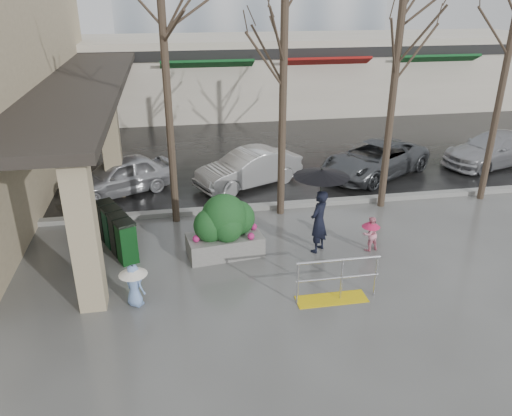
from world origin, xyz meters
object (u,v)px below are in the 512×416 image
object	(u,v)px
woman	(320,200)
car_b	(249,168)
child_blue	(134,281)
planter	(225,226)
child_pink	(370,232)
car_c	(375,159)
news_boxes	(116,231)
handrail	(335,285)
car_a	(120,176)
tree_midwest	(284,35)
tree_mideast	(398,48)
tree_west	(164,43)

from	to	relation	value
woman	car_b	size ratio (longest dim) A/B	0.61
child_blue	planter	xyz separation A→B (m)	(2.21, 1.96, 0.19)
child_pink	car_c	xyz separation A→B (m)	(2.37, 5.49, 0.09)
child_pink	car_b	xyz separation A→B (m)	(-2.38, 5.28, 0.09)
woman	news_boxes	distance (m)	5.38
handrail	car_a	distance (m)	8.96
handrail	car_c	xyz separation A→B (m)	(4.01, 7.55, 0.25)
tree_midwest	car_a	size ratio (longest dim) A/B	1.89
handrail	woman	size ratio (longest dim) A/B	0.82
news_boxes	car_b	size ratio (longest dim) A/B	0.53
woman	child_blue	distance (m)	5.01
tree_midwest	tree_mideast	size ratio (longest dim) A/B	1.08
handrail	child_blue	size ratio (longest dim) A/B	1.90
tree_west	woman	bearing A→B (deg)	-34.89
news_boxes	car_a	xyz separation A→B (m)	(-0.19, 4.10, 0.07)
news_boxes	tree_midwest	bearing A→B (deg)	-5.35
handrail	child_blue	distance (m)	4.40
handrail	car_b	world-z (taller)	car_b
tree_mideast	car_a	bearing A→B (deg)	162.94
news_boxes	tree_mideast	bearing A→B (deg)	-12.51
news_boxes	child_pink	bearing A→B (deg)	-33.62
news_boxes	car_a	size ratio (longest dim) A/B	0.55
handrail	car_c	size ratio (longest dim) A/B	0.42
child_blue	car_c	size ratio (longest dim) A/B	0.22
handrail	child_pink	xyz separation A→B (m)	(1.64, 2.06, 0.16)
car_c	tree_mideast	bearing A→B (deg)	-48.35
child_pink	car_c	distance (m)	5.98
car_a	woman	bearing A→B (deg)	20.80
handrail	car_a	bearing A→B (deg)	124.95
tree_midwest	car_a	xyz separation A→B (m)	(-4.97, 2.54, -4.60)
handrail	news_boxes	distance (m)	5.91
woman	car_a	world-z (taller)	woman
child_blue	news_boxes	bearing A→B (deg)	-36.15
car_b	car_c	world-z (taller)	same
woman	car_a	xyz separation A→B (m)	(-5.40, 5.07, -0.83)
tree_west	car_a	distance (m)	5.42
tree_midwest	news_boxes	world-z (taller)	tree_midwest
woman	car_a	distance (m)	7.46
handrail	car_b	xyz separation A→B (m)	(-0.74, 7.33, 0.25)
tree_west	car_c	xyz separation A→B (m)	(7.37, 2.75, -4.45)
tree_mideast	child_pink	size ratio (longest dim) A/B	6.80
tree_west	planter	bearing A→B (deg)	-62.12
car_a	car_c	size ratio (longest dim) A/B	0.82
tree_midwest	news_boxes	size ratio (longest dim) A/B	3.47
car_b	planter	bearing A→B (deg)	-41.10
child_blue	car_b	distance (m)	7.68
news_boxes	car_c	bearing A→B (deg)	2.27
tree_west	tree_midwest	bearing A→B (deg)	0.00
tree_midwest	tree_mideast	distance (m)	3.32
woman	planter	size ratio (longest dim) A/B	1.15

